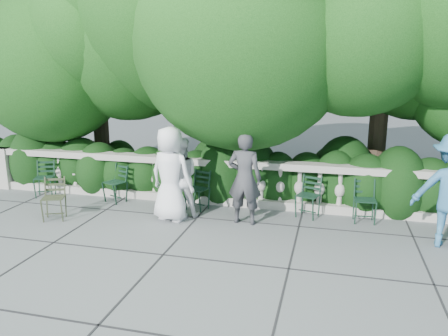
% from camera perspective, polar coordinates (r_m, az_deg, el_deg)
% --- Properties ---
extents(ground, '(90.00, 90.00, 0.00)m').
position_cam_1_polar(ground, '(7.89, -1.81, -8.72)').
color(ground, '#565A5F').
rests_on(ground, ground).
extents(balustrade, '(12.00, 0.44, 1.00)m').
position_cam_1_polar(balustrade, '(9.39, 1.20, -1.96)').
color(balustrade, '#9E998E').
rests_on(balustrade, ground).
extents(shrub_hedge, '(15.00, 2.60, 1.70)m').
position_cam_1_polar(shrub_hedge, '(10.65, 2.65, -2.84)').
color(shrub_hedge, black).
rests_on(shrub_hedge, ground).
extents(tree_canopy, '(15.04, 6.52, 6.78)m').
position_cam_1_polar(tree_canopy, '(10.35, 7.05, 18.77)').
color(tree_canopy, '#3F3023').
rests_on(tree_canopy, ground).
extents(chair_a, '(0.59, 0.61, 0.84)m').
position_cam_1_polar(chair_a, '(9.92, -14.56, -4.49)').
color(chair_a, black).
rests_on(chair_a, ground).
extents(chair_b, '(0.58, 0.60, 0.84)m').
position_cam_1_polar(chair_b, '(10.78, -22.42, -3.66)').
color(chair_b, black).
rests_on(chair_b, ground).
extents(chair_c, '(0.56, 0.59, 0.84)m').
position_cam_1_polar(chair_c, '(9.12, -4.00, -5.66)').
color(chair_c, black).
rests_on(chair_c, ground).
extents(chair_e, '(0.57, 0.59, 0.84)m').
position_cam_1_polar(chair_e, '(8.80, 10.43, -6.56)').
color(chair_e, black).
rests_on(chair_e, ground).
extents(chair_f, '(0.47, 0.51, 0.84)m').
position_cam_1_polar(chair_f, '(8.77, 17.85, -7.07)').
color(chair_f, black).
rests_on(chair_f, ground).
extents(chair_weathered, '(0.58, 0.61, 0.84)m').
position_cam_1_polar(chair_weathered, '(9.12, -21.38, -6.58)').
color(chair_weathered, black).
rests_on(chair_weathered, ground).
extents(person_businessman, '(1.02, 0.79, 1.84)m').
position_cam_1_polar(person_businessman, '(8.43, -6.98, -0.79)').
color(person_businessman, white).
rests_on(person_businessman, ground).
extents(person_woman_grey, '(0.66, 0.45, 1.77)m').
position_cam_1_polar(person_woman_grey, '(8.20, 2.71, -1.34)').
color(person_woman_grey, '#393A3E').
rests_on(person_woman_grey, ground).
extents(person_casual_man, '(0.95, 0.85, 1.60)m').
position_cam_1_polar(person_casual_man, '(8.63, -5.82, -1.26)').
color(person_casual_man, white).
rests_on(person_casual_man, ground).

